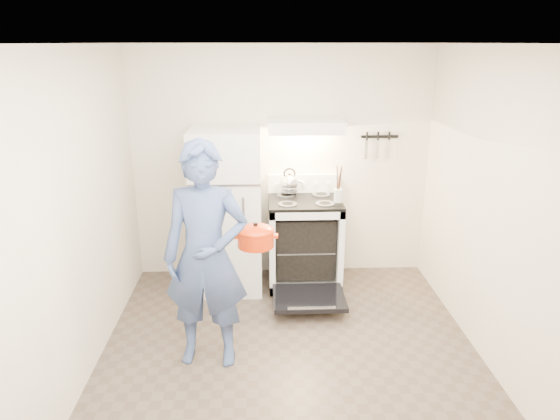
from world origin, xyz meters
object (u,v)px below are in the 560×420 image
object	(u,v)px
refrigerator	(227,211)
tea_kettle	(289,182)
stove_body	(304,243)
person	(206,257)
dutch_oven	(256,238)

from	to	relation	value
refrigerator	tea_kettle	size ratio (longest dim) A/B	5.82
refrigerator	stove_body	size ratio (longest dim) A/B	1.85
refrigerator	person	distance (m)	1.34
stove_body	person	bearing A→B (deg)	-123.41
person	refrigerator	bearing A→B (deg)	91.23
refrigerator	stove_body	world-z (taller)	refrigerator
stove_body	tea_kettle	size ratio (longest dim) A/B	3.15
stove_body	tea_kettle	distance (m)	0.68
stove_body	tea_kettle	bearing A→B (deg)	129.22
stove_body	person	size ratio (longest dim) A/B	0.50
tea_kettle	person	size ratio (longest dim) A/B	0.16
refrigerator	dutch_oven	xyz separation A→B (m)	(0.30, -1.04, 0.10)
tea_kettle	refrigerator	bearing A→B (deg)	-162.27
person	dutch_oven	distance (m)	0.49
tea_kettle	stove_body	bearing A→B (deg)	-50.78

